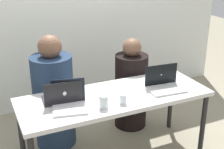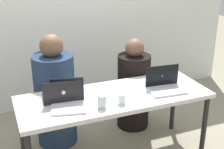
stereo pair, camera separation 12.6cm
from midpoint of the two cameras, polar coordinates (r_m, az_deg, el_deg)
back_wall at (r=4.04m, az=-6.63°, el=11.35°), size 4.62×0.10×2.45m
desk at (r=2.91m, az=1.73°, el=-4.92°), size 1.78×0.66×0.70m
person_on_left at (r=3.28m, az=-9.27°, el=-4.05°), size 0.46×0.46×1.20m
person_on_right at (r=3.59m, az=4.96°, el=-2.61°), size 0.43×0.43×1.06m
laptop_front_left at (r=2.67m, az=-6.73°, el=-4.91°), size 0.33×0.30×0.23m
laptop_back_left at (r=2.79m, az=-7.77°, el=-3.86°), size 0.37×0.26×0.21m
laptop_front_right at (r=3.02m, az=10.88°, el=-1.98°), size 0.36×0.27×0.22m
water_glass_center at (r=2.71m, az=3.12°, el=-4.65°), size 0.06×0.06×0.09m
water_glass_left at (r=2.64m, az=-0.48°, el=-5.13°), size 0.07×0.07×0.11m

